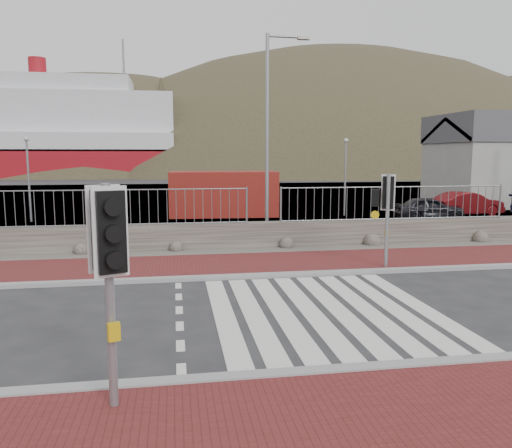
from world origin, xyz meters
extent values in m
plane|color=#28282B|center=(0.00, 0.00, 0.00)|extent=(220.00, 220.00, 0.00)
cube|color=maroon|center=(0.00, -5.00, 0.04)|extent=(40.00, 4.00, 0.08)
cube|color=maroon|center=(0.00, 4.50, 0.04)|extent=(40.00, 3.00, 0.08)
cube|color=gray|center=(0.00, -3.00, 0.05)|extent=(40.00, 0.25, 0.12)
cube|color=gray|center=(0.00, 3.00, 0.05)|extent=(40.00, 0.25, 0.12)
cube|color=silver|center=(-2.10, 0.00, 0.01)|extent=(0.42, 5.60, 0.01)
cube|color=silver|center=(-1.50, 0.00, 0.01)|extent=(0.42, 5.60, 0.01)
cube|color=silver|center=(-0.90, 0.00, 0.01)|extent=(0.42, 5.60, 0.01)
cube|color=silver|center=(-0.30, 0.00, 0.01)|extent=(0.42, 5.60, 0.01)
cube|color=silver|center=(0.30, 0.00, 0.01)|extent=(0.42, 5.60, 0.01)
cube|color=silver|center=(0.90, 0.00, 0.01)|extent=(0.42, 5.60, 0.01)
cube|color=silver|center=(1.50, 0.00, 0.01)|extent=(0.42, 5.60, 0.01)
cube|color=silver|center=(2.10, 0.00, 0.01)|extent=(0.42, 5.60, 0.01)
cube|color=#59544C|center=(0.00, 6.50, 0.03)|extent=(40.00, 1.50, 0.06)
cube|color=#49423C|center=(0.00, 7.30, 0.45)|extent=(40.00, 0.60, 0.90)
cylinder|color=gray|center=(-4.80, 7.15, 2.10)|extent=(8.40, 0.04, 0.04)
cylinder|color=gray|center=(-0.60, 7.15, 1.50)|extent=(0.07, 0.07, 1.20)
cylinder|color=gray|center=(4.80, 7.15, 2.10)|extent=(8.40, 0.04, 0.04)
cylinder|color=gray|center=(0.60, 7.15, 1.50)|extent=(0.07, 0.07, 1.20)
cylinder|color=gray|center=(9.00, 7.15, 1.50)|extent=(0.07, 0.07, 1.20)
cube|color=#4C4C4F|center=(0.00, 27.90, 0.00)|extent=(120.00, 40.00, 0.50)
cube|color=#3F4C54|center=(0.00, 62.90, 0.00)|extent=(220.00, 50.00, 0.05)
cube|color=silver|center=(-18.00, 67.90, 9.00)|extent=(30.00, 12.00, 6.00)
cube|color=silver|center=(-18.00, 67.90, 13.00)|extent=(18.00, 10.00, 2.50)
cylinder|color=maroon|center=(-22.00, 67.90, 15.50)|extent=(2.40, 2.40, 3.00)
cylinder|color=gray|center=(-10.00, 67.90, 17.00)|extent=(0.30, 0.30, 6.00)
ellipsoid|color=#33341F|center=(-15.00, 87.90, -20.00)|extent=(106.40, 68.40, 76.00)
ellipsoid|color=#33341F|center=(30.00, 87.90, -26.00)|extent=(140.00, 90.00, 100.00)
cylinder|color=gray|center=(-3.86, -3.56, 1.45)|extent=(0.11, 0.11, 2.90)
cube|color=#C9A10B|center=(-3.86, -3.56, 1.09)|extent=(0.17, 0.13, 0.23)
cube|color=black|center=(-3.86, -3.56, 2.33)|extent=(0.48, 0.38, 1.09)
sphere|color=#0CE53F|center=(-3.86, -3.56, 2.02)|extent=(0.16, 0.16, 0.16)
cylinder|color=gray|center=(2.87, 3.42, 1.36)|extent=(0.11, 0.11, 2.72)
cube|color=#C9A10B|center=(2.87, 3.42, 1.02)|extent=(0.16, 0.12, 0.21)
cube|color=black|center=(2.87, 3.42, 2.18)|extent=(0.45, 0.37, 1.02)
sphere|color=#0CE53F|center=(2.87, 3.42, 1.89)|extent=(0.15, 0.15, 0.15)
cube|color=black|center=(2.56, 3.55, 2.04)|extent=(0.26, 0.23, 0.49)
cylinder|color=gray|center=(0.28, 8.10, 3.73)|extent=(0.13, 0.13, 7.46)
cylinder|color=gray|center=(0.94, 8.11, 7.36)|extent=(1.31, 0.11, 0.08)
cube|color=beige|center=(1.59, 8.12, 7.34)|extent=(0.42, 0.21, 0.11)
cube|color=maroon|center=(-0.45, 16.85, 1.18)|extent=(5.80, 2.67, 2.37)
imported|color=black|center=(9.66, 13.58, 0.58)|extent=(3.54, 1.78, 1.16)
imported|color=#590C0F|center=(12.38, 14.65, 0.65)|extent=(4.08, 1.89, 1.29)
camera|label=1|loc=(-3.04, -9.75, 3.23)|focal=35.00mm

